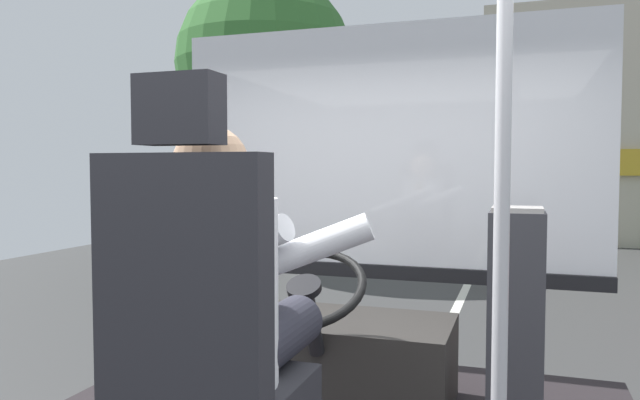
# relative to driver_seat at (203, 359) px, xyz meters

# --- Properties ---
(ground) EXTENTS (18.00, 44.00, 0.06)m
(ground) POSITION_rel_driver_seat_xyz_m (0.06, 9.16, -1.32)
(ground) COLOR #383838
(driver_seat) EXTENTS (0.48, 0.48, 1.36)m
(driver_seat) POSITION_rel_driver_seat_xyz_m (0.00, 0.00, 0.00)
(driver_seat) COLOR black
(driver_seat) RESTS_ON bus_floor
(bus_driver) EXTENTS (0.81, 0.63, 0.74)m
(bus_driver) POSITION_rel_driver_seat_xyz_m (-0.00, 0.12, 0.16)
(bus_driver) COLOR #282833
(bus_driver) RESTS_ON driver_seat
(steering_console) EXTENTS (1.10, 0.96, 0.77)m
(steering_console) POSITION_rel_driver_seat_xyz_m (-0.00, 1.24, -0.37)
(steering_console) COLOR #282623
(steering_console) RESTS_ON bus_floor
(handrail_pole) EXTENTS (0.04, 0.04, 2.25)m
(handrail_pole) POSITION_rel_driver_seat_xyz_m (0.78, 0.29, 0.54)
(handrail_pole) COLOR #B7B7BC
(handrail_pole) RESTS_ON bus_floor
(fare_box) EXTENTS (0.22, 0.22, 0.96)m
(fare_box) POSITION_rel_driver_seat_xyz_m (0.82, 1.16, -0.11)
(fare_box) COLOR #333338
(fare_box) RESTS_ON bus_floor
(windshield_panel) EXTENTS (2.50, 0.08, 1.48)m
(windshield_panel) POSITION_rel_driver_seat_xyz_m (0.06, 1.98, 0.46)
(windshield_panel) COLOR silver
(street_tree) EXTENTS (3.21, 3.21, 5.32)m
(street_tree) POSITION_rel_driver_seat_xyz_m (-3.61, 8.62, 2.39)
(street_tree) COLOR #4C3828
(street_tree) RESTS_ON ground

